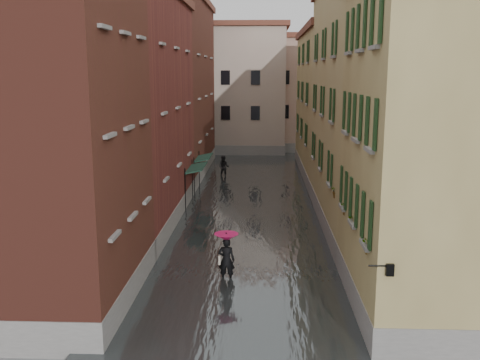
# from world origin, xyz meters

# --- Properties ---
(ground) EXTENTS (120.00, 120.00, 0.00)m
(ground) POSITION_xyz_m (0.00, 0.00, 0.00)
(ground) COLOR #565658
(ground) RESTS_ON ground
(floodwater) EXTENTS (10.00, 60.00, 0.20)m
(floodwater) POSITION_xyz_m (0.00, 13.00, 0.10)
(floodwater) COLOR #424849
(floodwater) RESTS_ON ground
(building_left_near) EXTENTS (6.00, 8.00, 13.00)m
(building_left_near) POSITION_xyz_m (-7.00, -2.00, 6.50)
(building_left_near) COLOR brown
(building_left_near) RESTS_ON ground
(building_left_mid) EXTENTS (6.00, 14.00, 12.50)m
(building_left_mid) POSITION_xyz_m (-7.00, 9.00, 6.25)
(building_left_mid) COLOR maroon
(building_left_mid) RESTS_ON ground
(building_left_far) EXTENTS (6.00, 16.00, 14.00)m
(building_left_far) POSITION_xyz_m (-7.00, 24.00, 7.00)
(building_left_far) COLOR brown
(building_left_far) RESTS_ON ground
(building_right_near) EXTENTS (6.00, 8.00, 11.50)m
(building_right_near) POSITION_xyz_m (7.00, -2.00, 5.75)
(building_right_near) COLOR olive
(building_right_near) RESTS_ON ground
(building_right_mid) EXTENTS (6.00, 14.00, 13.00)m
(building_right_mid) POSITION_xyz_m (7.00, 9.00, 6.50)
(building_right_mid) COLOR tan
(building_right_mid) RESTS_ON ground
(building_right_far) EXTENTS (6.00, 16.00, 11.50)m
(building_right_far) POSITION_xyz_m (7.00, 24.00, 5.75)
(building_right_far) COLOR olive
(building_right_far) RESTS_ON ground
(building_end_cream) EXTENTS (12.00, 9.00, 13.00)m
(building_end_cream) POSITION_xyz_m (-3.00, 38.00, 6.50)
(building_end_cream) COLOR #BDA996
(building_end_cream) RESTS_ON ground
(building_end_pink) EXTENTS (10.00, 9.00, 12.00)m
(building_end_pink) POSITION_xyz_m (6.00, 40.00, 6.00)
(building_end_pink) COLOR tan
(building_end_pink) RESTS_ON ground
(awning_near) EXTENTS (1.09, 3.37, 2.80)m
(awning_near) POSITION_xyz_m (-3.48, 12.80, 2.48)
(awning_near) COLOR #173327
(awning_near) RESTS_ON ground
(awning_far) EXTENTS (1.09, 3.07, 2.80)m
(awning_far) POSITION_xyz_m (-3.49, 16.91, 2.47)
(awning_far) COLOR #173327
(awning_far) RESTS_ON ground
(wall_lantern) EXTENTS (0.71, 0.22, 0.35)m
(wall_lantern) POSITION_xyz_m (4.33, -6.00, 3.01)
(wall_lantern) COLOR black
(wall_lantern) RESTS_ON ground
(window_planters) EXTENTS (0.59, 8.48, 0.84)m
(window_planters) POSITION_xyz_m (4.12, -0.68, 3.51)
(window_planters) COLOR #9C3C33
(window_planters) RESTS_ON ground
(pedestrian_main) EXTENTS (1.02, 1.02, 2.06)m
(pedestrian_main) POSITION_xyz_m (-0.71, 0.26, 1.26)
(pedestrian_main) COLOR black
(pedestrian_main) RESTS_ON ground
(pedestrian_far) EXTENTS (1.00, 0.84, 1.86)m
(pedestrian_far) POSITION_xyz_m (-2.39, 22.29, 0.93)
(pedestrian_far) COLOR black
(pedestrian_far) RESTS_ON ground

